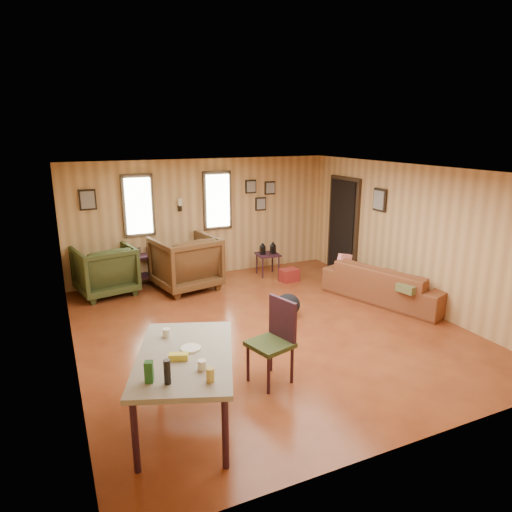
{
  "coord_description": "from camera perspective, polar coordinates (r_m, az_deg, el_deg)",
  "views": [
    {
      "loc": [
        -2.84,
        -5.82,
        2.94
      ],
      "look_at": [
        0.0,
        0.4,
        1.05
      ],
      "focal_mm": 32.0,
      "sensor_mm": 36.0,
      "label": 1
    }
  ],
  "objects": [
    {
      "name": "sofa",
      "position": [
        8.39,
        16.14,
        -2.55
      ],
      "size": [
        1.35,
        2.32,
        0.87
      ],
      "primitive_type": "imported",
      "rotation": [
        0.0,
        0.0,
        1.91
      ],
      "color": "brown",
      "rests_on": "ground"
    },
    {
      "name": "dining_chair",
      "position": [
        5.51,
        2.4,
        -10.01
      ],
      "size": [
        0.57,
        0.57,
        1.02
      ],
      "rotation": [
        0.0,
        0.0,
        0.27
      ],
      "color": "#343E1C",
      "rests_on": "ground"
    },
    {
      "name": "side_table",
      "position": [
        9.48,
        1.48,
        0.43
      ],
      "size": [
        0.48,
        0.48,
        0.71
      ],
      "rotation": [
        0.0,
        0.0,
        -0.08
      ],
      "color": "#341723",
      "rests_on": "ground"
    },
    {
      "name": "backpack",
      "position": [
        7.46,
        3.9,
        -6.19
      ],
      "size": [
        0.55,
        0.49,
        0.39
      ],
      "rotation": [
        0.0,
        0.0,
        -0.4
      ],
      "color": "black",
      "rests_on": "ground"
    },
    {
      "name": "dining_table",
      "position": [
        4.71,
        -8.89,
        -12.87
      ],
      "size": [
        1.42,
        1.78,
        1.02
      ],
      "rotation": [
        0.0,
        0.0,
        -0.36
      ],
      "color": "gray",
      "rests_on": "ground"
    },
    {
      "name": "recliner_green",
      "position": [
        8.81,
        -18.37,
        -1.4
      ],
      "size": [
        1.14,
        1.09,
        1.01
      ],
      "primitive_type": "imported",
      "rotation": [
        0.0,
        0.0,
        -2.95
      ],
      "color": "#343E1C",
      "rests_on": "ground"
    },
    {
      "name": "room",
      "position": [
        7.01,
        1.69,
        1.13
      ],
      "size": [
        5.54,
        6.04,
        2.44
      ],
      "color": "brown",
      "rests_on": "ground"
    },
    {
      "name": "sofa_pillows",
      "position": [
        8.2,
        14.99,
        -2.41
      ],
      "size": [
        0.7,
        1.71,
        0.35
      ],
      "rotation": [
        0.0,
        0.0,
        0.19
      ],
      "color": "brown",
      "rests_on": "sofa"
    },
    {
      "name": "cooler",
      "position": [
        9.2,
        4.18,
        -2.39
      ],
      "size": [
        0.37,
        0.28,
        0.25
      ],
      "rotation": [
        0.0,
        0.0,
        0.08
      ],
      "color": "maroon",
      "rests_on": "ground"
    },
    {
      "name": "recliner_brown",
      "position": [
        8.74,
        -8.82,
        -0.51
      ],
      "size": [
        1.27,
        1.21,
        1.13
      ],
      "primitive_type": "imported",
      "rotation": [
        0.0,
        0.0,
        3.33
      ],
      "color": "#513318",
      "rests_on": "ground"
    },
    {
      "name": "end_table",
      "position": [
        9.24,
        -13.74,
        -0.83
      ],
      "size": [
        0.74,
        0.71,
        0.75
      ],
      "rotation": [
        0.0,
        0.0,
        0.36
      ],
      "color": "#341723",
      "rests_on": "ground"
    }
  ]
}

